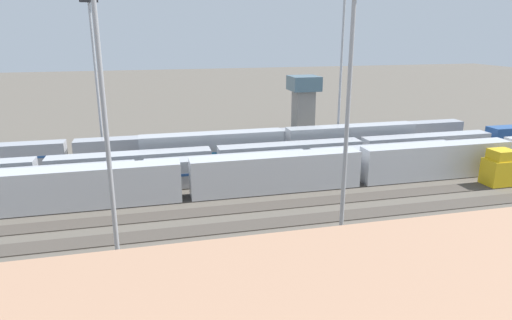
% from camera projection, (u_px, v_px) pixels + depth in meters
% --- Properties ---
extents(ground_plane, '(400.00, 400.00, 0.00)m').
position_uv_depth(ground_plane, '(251.00, 181.00, 64.27)').
color(ground_plane, '#60594F').
extents(track_bed_0, '(140.00, 2.80, 0.12)m').
position_uv_depth(track_bed_0, '(232.00, 154.00, 78.24)').
color(track_bed_0, '#4C443D').
rests_on(track_bed_0, ground_plane).
extents(track_bed_1, '(140.00, 2.80, 0.12)m').
position_uv_depth(track_bed_1, '(237.00, 161.00, 73.57)').
color(track_bed_1, '#4C443D').
rests_on(track_bed_1, ground_plane).
extents(track_bed_2, '(140.00, 2.80, 0.12)m').
position_uv_depth(track_bed_2, '(244.00, 170.00, 68.91)').
color(track_bed_2, '#4C443D').
rests_on(track_bed_2, ground_plane).
extents(track_bed_3, '(140.00, 2.80, 0.12)m').
position_uv_depth(track_bed_3, '(251.00, 180.00, 64.25)').
color(track_bed_3, '#4C443D').
rests_on(track_bed_3, ground_plane).
extents(track_bed_4, '(140.00, 2.80, 0.12)m').
position_uv_depth(track_bed_4, '(260.00, 192.00, 59.59)').
color(track_bed_4, '#3D3833').
rests_on(track_bed_4, ground_plane).
extents(track_bed_5, '(140.00, 2.80, 0.12)m').
position_uv_depth(track_bed_5, '(270.00, 206.00, 54.93)').
color(track_bed_5, '#4C443D').
rests_on(track_bed_5, ground_plane).
extents(track_bed_6, '(140.00, 2.80, 0.12)m').
position_uv_depth(track_bed_6, '(282.00, 222.00, 50.26)').
color(track_bed_6, '#4C443D').
rests_on(track_bed_6, ground_plane).
extents(train_on_track_2, '(114.80, 3.00, 4.40)m').
position_uv_depth(train_on_track_2, '(282.00, 155.00, 69.77)').
color(train_on_track_2, '#285193').
rests_on(train_on_track_2, ground_plane).
extents(train_on_track_3, '(71.40, 3.06, 3.80)m').
position_uv_depth(train_on_track_3, '(228.00, 169.00, 62.94)').
color(train_on_track_3, '#B7BABF').
rests_on(train_on_track_3, ground_plane).
extents(train_on_track_0, '(95.60, 3.06, 3.80)m').
position_uv_depth(train_on_track_0, '(219.00, 144.00, 77.19)').
color(train_on_track_0, '#A8AAB2').
rests_on(train_on_track_0, ground_plane).
extents(train_on_track_4, '(119.80, 3.00, 5.00)m').
position_uv_depth(train_on_track_4, '(277.00, 173.00, 59.40)').
color(train_on_track_4, silver).
rests_on(train_on_track_4, ground_plane).
extents(train_on_track_1, '(47.20, 3.06, 5.00)m').
position_uv_depth(train_on_track_1, '(284.00, 144.00, 74.72)').
color(train_on_track_1, '#B7BABF').
rests_on(train_on_track_1, ground_plane).
extents(light_mast_0, '(2.80, 0.70, 26.31)m').
position_uv_depth(light_mast_0, '(94.00, 56.00, 72.20)').
color(light_mast_0, '#9EA0A5').
rests_on(light_mast_0, ground_plane).
extents(light_mast_1, '(2.80, 0.70, 31.42)m').
position_uv_depth(light_mast_1, '(98.00, 45.00, 37.74)').
color(light_mast_1, '#9EA0A5').
rests_on(light_mast_1, ground_plane).
extents(light_mast_2, '(2.80, 0.70, 32.83)m').
position_uv_depth(light_mast_2, '(343.00, 33.00, 79.42)').
color(light_mast_2, '#9EA0A5').
rests_on(light_mast_2, ground_plane).
extents(light_mast_3, '(2.80, 0.70, 25.98)m').
position_uv_depth(light_mast_3, '(350.00, 75.00, 43.68)').
color(light_mast_3, '#9EA0A5').
rests_on(light_mast_3, ground_plane).
extents(control_tower, '(6.00, 6.00, 11.74)m').
position_uv_depth(control_tower, '(304.00, 99.00, 94.50)').
color(control_tower, gray).
rests_on(control_tower, ground_plane).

